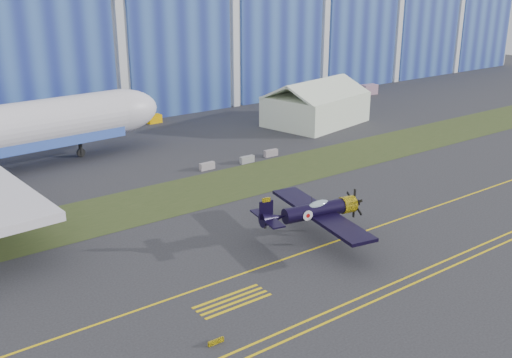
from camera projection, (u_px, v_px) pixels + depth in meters
ground at (332, 214)px, 61.53m from camera, size 260.00×260.00×0.00m
grass_median at (252, 178)px, 72.15m from camera, size 260.00×10.00×0.02m
hangar at (69, 21)px, 111.16m from camera, size 220.00×45.70×30.00m
taxiway_centreline at (368, 230)px, 57.73m from camera, size 200.00×0.20×0.02m
edge_line_near at (451, 267)px, 50.51m from camera, size 80.00×0.20×0.02m
edge_line_far at (441, 262)px, 51.27m from camera, size 80.00×0.20×0.02m
hold_short_ladder at (232, 301)px, 45.25m from camera, size 6.00×2.40×0.02m
guard_board_left at (216, 342)px, 39.99m from camera, size 1.20×0.15×0.35m
warbird at (314, 211)px, 54.85m from camera, size 14.07×16.01×4.19m
tent at (316, 102)px, 97.23m from camera, size 17.73×14.51×7.28m
shipping_container at (43, 130)px, 88.50m from camera, size 6.93×4.24×2.80m
tug at (154, 119)px, 98.65m from camera, size 2.39×1.57×1.35m
gse_box at (369, 89)px, 121.68m from camera, size 3.48×2.11×1.98m
barrier_a at (207, 166)px, 75.31m from camera, size 2.00×0.61×0.90m
barrier_b at (247, 159)px, 77.97m from camera, size 2.00×0.61×0.90m
barrier_c at (271, 153)px, 80.78m from camera, size 2.02×0.66×0.90m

